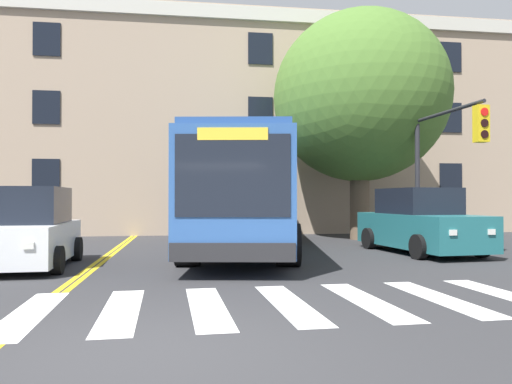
# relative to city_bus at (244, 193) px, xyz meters

# --- Properties ---
(ground_plane) EXTENTS (120.00, 120.00, 0.00)m
(ground_plane) POSITION_rel_city_bus_xyz_m (-2.20, -9.88, -1.75)
(ground_plane) COLOR #303033
(crosswalk) EXTENTS (11.67, 3.36, 0.01)m
(crosswalk) POSITION_rel_city_bus_xyz_m (-2.10, -7.79, -1.75)
(crosswalk) COLOR white
(crosswalk) RESTS_ON ground
(lane_line_yellow_inner) EXTENTS (0.12, 36.00, 0.01)m
(lane_line_yellow_inner) POSITION_rel_city_bus_xyz_m (-3.98, 6.21, -1.75)
(lane_line_yellow_inner) COLOR gold
(lane_line_yellow_inner) RESTS_ON ground
(lane_line_yellow_outer) EXTENTS (0.12, 36.00, 0.01)m
(lane_line_yellow_outer) POSITION_rel_city_bus_xyz_m (-3.82, 6.21, -1.75)
(lane_line_yellow_outer) COLOR gold
(lane_line_yellow_outer) RESTS_ON ground
(city_bus) EXTENTS (4.25, 11.73, 3.21)m
(city_bus) POSITION_rel_city_bus_xyz_m (0.00, 0.00, 0.00)
(city_bus) COLOR #2D5699
(city_bus) RESTS_ON ground
(car_white_near_lane) EXTENTS (2.16, 3.94, 1.86)m
(car_white_near_lane) POSITION_rel_city_bus_xyz_m (-5.41, -3.01, -0.90)
(car_white_near_lane) COLOR white
(car_white_near_lane) RESTS_ON ground
(car_teal_far_lane) EXTENTS (2.40, 4.78, 1.90)m
(car_teal_far_lane) POSITION_rel_city_bus_xyz_m (5.05, -1.33, -0.89)
(car_teal_far_lane) COLOR #236B70
(car_teal_far_lane) RESTS_ON ground
(traffic_light_near_corner) EXTENTS (0.39, 3.68, 4.59)m
(traffic_light_near_corner) POSITION_rel_city_bus_xyz_m (6.05, -0.91, 1.37)
(traffic_light_near_corner) COLOR #28282D
(traffic_light_near_corner) RESTS_ON ground
(street_tree_curbside_large) EXTENTS (9.29, 9.36, 8.93)m
(street_tree_curbside_large) POSITION_rel_city_bus_xyz_m (4.98, 3.51, 3.83)
(street_tree_curbside_large) COLOR brown
(street_tree_curbside_large) RESTS_ON ground
(building_facade) EXTENTS (33.86, 6.58, 10.18)m
(building_facade) POSITION_rel_city_bus_xyz_m (-2.97, 9.86, 3.35)
(building_facade) COLOR tan
(building_facade) RESTS_ON ground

